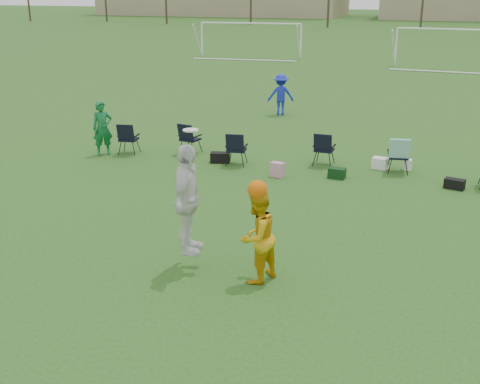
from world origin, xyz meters
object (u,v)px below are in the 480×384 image
at_px(fielder_blue, 281,95).
at_px(goal_left, 251,30).
at_px(center_contest, 217,215).
at_px(fielder_green_near, 103,128).
at_px(goal_mid, 457,37).

height_order(fielder_blue, goal_left, goal_left).
height_order(center_contest, goal_left, center_contest).
relative_size(fielder_green_near, center_contest, 0.63).
relative_size(goal_left, goal_mid, 1.00).
distance_m(fielder_blue, goal_mid, 18.29).
bearing_deg(fielder_green_near, fielder_blue, 23.07).
height_order(fielder_green_near, goal_left, goal_left).
xyz_separation_m(fielder_blue, center_contest, (2.63, -14.09, 0.33)).
bearing_deg(center_contest, fielder_green_near, 133.75).
relative_size(fielder_green_near, fielder_blue, 1.02).
bearing_deg(goal_mid, center_contest, -93.33).
distance_m(goal_left, goal_mid, 14.14).
distance_m(fielder_green_near, goal_mid, 26.67).
bearing_deg(fielder_blue, fielder_green_near, 45.27).
bearing_deg(fielder_green_near, goal_left, 56.30).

